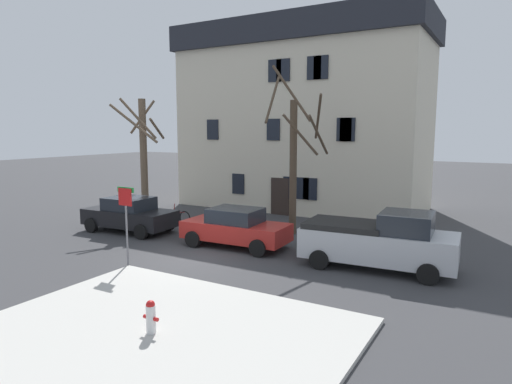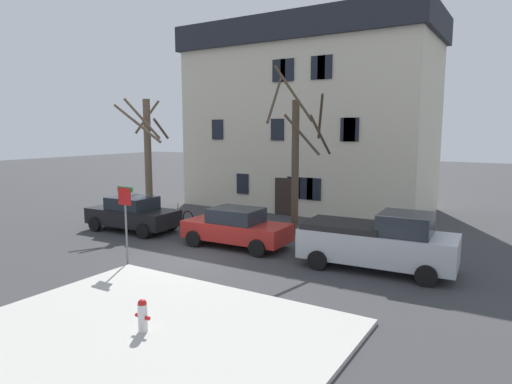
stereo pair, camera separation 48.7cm
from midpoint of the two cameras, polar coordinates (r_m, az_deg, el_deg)
The scene contains 11 objects.
ground_plane at distance 17.32m, azimuth -8.59°, elevation -8.19°, with size 120.00×120.00×0.00m, color #38383A.
sidewalk_slab at distance 11.18m, azimuth -13.83°, elevation -17.31°, with size 8.80×6.86×0.12m, color #B7B5AD.
building_main at distance 27.89m, azimuth 5.45°, elevation 9.63°, with size 15.02×6.85×11.09m.
tree_bare_near at distance 24.53m, azimuth -14.76°, elevation 4.73°, with size 2.62×2.72×6.40m.
tree_bare_mid at distance 20.27m, azimuth 4.27°, elevation 4.50°, with size 2.78×2.76×7.55m.
car_black_sedan at distance 21.95m, azimuth -16.49°, elevation -2.77°, with size 4.55×2.28×1.65m.
car_red_sedan at distance 18.39m, azimuth -3.39°, elevation -4.55°, with size 4.48×2.17×1.61m.
pickup_truck_silver at distance 15.99m, azimuth 14.62°, elevation -6.05°, with size 5.31×2.48×2.05m.
fire_hydrant at distance 10.99m, azimuth -14.59°, elevation -15.13°, with size 0.42×0.22×0.79m.
street_sign_pole at distance 16.09m, azimuth -17.14°, elevation -2.43°, with size 0.76×0.07×2.84m.
bicycle_leaning at distance 23.32m, azimuth -10.62°, elevation -3.11°, with size 1.75×0.16×1.03m.
Camera 1 is at (10.20, -13.11, 4.79)m, focal length 31.27 mm.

